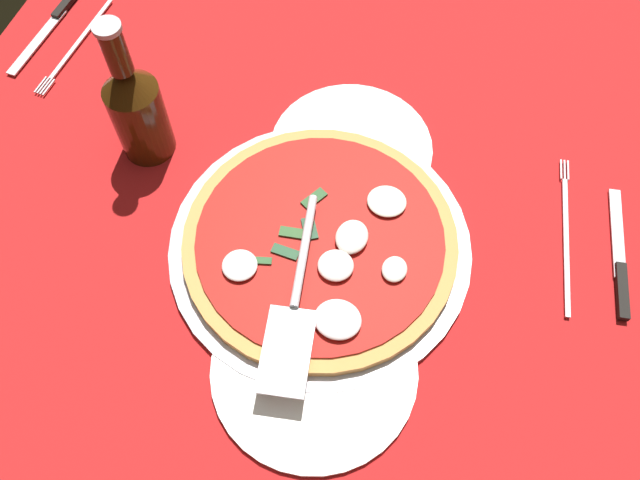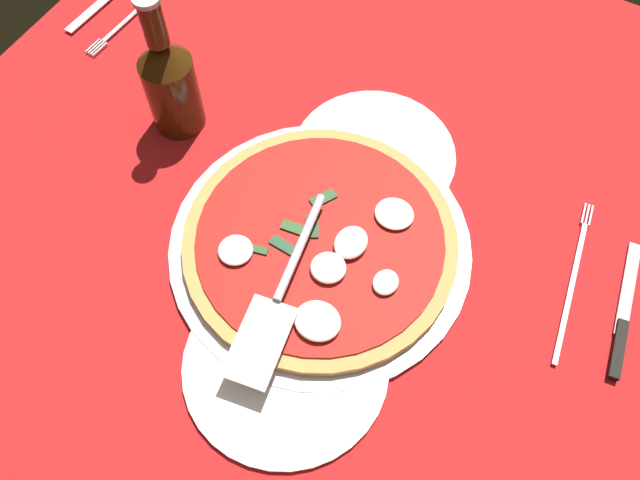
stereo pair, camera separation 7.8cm
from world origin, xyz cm
name	(u,v)px [view 1 (the left image)]	position (x,y,z in cm)	size (l,w,h in cm)	color
ground_plane	(341,236)	(0.00, 0.00, -0.40)	(113.91, 113.91, 0.80)	red
checker_pattern	(341,235)	(0.00, 0.00, 0.05)	(113.91, 113.91, 0.10)	silver
pizza_pan	(320,246)	(2.63, -1.85, 0.66)	(36.05, 36.05, 1.11)	silver
dinner_plate_left	(351,148)	(-12.54, -2.36, 0.60)	(21.09, 21.09, 1.00)	white
dinner_plate_right	(314,369)	(17.27, 2.12, 0.60)	(22.54, 22.54, 1.00)	white
pizza	(321,242)	(2.81, -1.64, 2.05)	(32.53, 32.53, 2.79)	#D8954A
pizza_server	(295,300)	(11.64, -1.81, 4.32)	(24.12, 6.94, 1.00)	silver
place_setting_near	(66,34)	(-19.93, -48.00, 0.45)	(22.03, 13.72, 1.40)	white
place_setting_far	(592,251)	(-6.77, 29.42, 0.45)	(22.27, 16.25, 1.40)	white
beer_bottle	(136,108)	(-5.05, -27.62, 8.04)	(6.73, 6.73, 20.94)	#3A2109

